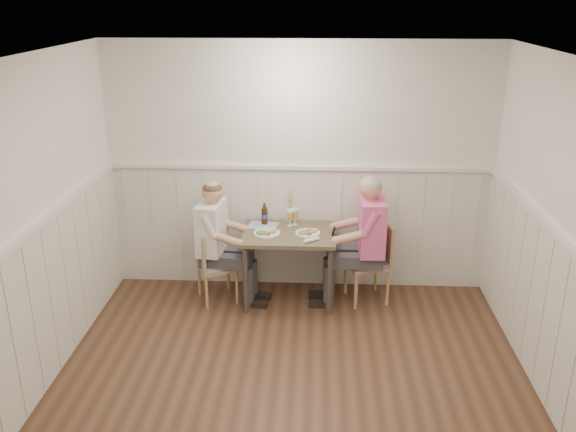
% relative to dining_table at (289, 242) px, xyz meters
% --- Properties ---
extents(ground_plane, '(4.50, 4.50, 0.00)m').
position_rel_dining_table_xyz_m(ground_plane, '(0.09, -1.84, -0.65)').
color(ground_plane, '#492D1C').
extents(room_shell, '(4.04, 4.54, 2.60)m').
position_rel_dining_table_xyz_m(room_shell, '(0.09, -1.84, 0.87)').
color(room_shell, white).
rests_on(room_shell, ground).
extents(wainscot, '(4.00, 4.49, 1.34)m').
position_rel_dining_table_xyz_m(wainscot, '(0.09, -1.15, 0.04)').
color(wainscot, white).
rests_on(wainscot, ground).
extents(dining_table, '(0.93, 0.70, 0.75)m').
position_rel_dining_table_xyz_m(dining_table, '(0.00, 0.00, 0.00)').
color(dining_table, brown).
rests_on(dining_table, ground).
extents(chair_right, '(0.49, 0.49, 0.84)m').
position_rel_dining_table_xyz_m(chair_right, '(0.85, 0.05, -0.19)').
color(chair_right, tan).
rests_on(chair_right, ground).
extents(chair_left, '(0.49, 0.49, 0.78)m').
position_rel_dining_table_xyz_m(chair_left, '(-0.78, -0.05, -0.22)').
color(chair_left, tan).
rests_on(chair_left, ground).
extents(man_in_pink, '(0.64, 0.45, 1.38)m').
position_rel_dining_table_xyz_m(man_in_pink, '(0.78, -0.04, -0.07)').
color(man_in_pink, '#3F3F47').
rests_on(man_in_pink, ground).
extents(diner_cream, '(0.64, 0.44, 1.30)m').
position_rel_dining_table_xyz_m(diner_cream, '(-0.74, -0.03, -0.10)').
color(diner_cream, '#3F3F47').
rests_on(diner_cream, ground).
extents(plate_man, '(0.25, 0.25, 0.06)m').
position_rel_dining_table_xyz_m(plate_man, '(0.18, -0.03, 0.12)').
color(plate_man, white).
rests_on(plate_man, dining_table).
extents(plate_diner, '(0.27, 0.27, 0.07)m').
position_rel_dining_table_xyz_m(plate_diner, '(-0.23, -0.06, 0.12)').
color(plate_diner, white).
rests_on(plate_diner, dining_table).
extents(beer_glass_a, '(0.07, 0.07, 0.18)m').
position_rel_dining_table_xyz_m(beer_glass_a, '(0.05, 0.22, 0.22)').
color(beer_glass_a, silver).
rests_on(beer_glass_a, dining_table).
extents(beer_glass_b, '(0.07, 0.07, 0.17)m').
position_rel_dining_table_xyz_m(beer_glass_b, '(0.00, 0.19, 0.22)').
color(beer_glass_b, silver).
rests_on(beer_glass_b, dining_table).
extents(beer_bottle, '(0.06, 0.06, 0.23)m').
position_rel_dining_table_xyz_m(beer_bottle, '(-0.26, 0.22, 0.20)').
color(beer_bottle, black).
rests_on(beer_bottle, dining_table).
extents(rolled_napkin, '(0.16, 0.13, 0.04)m').
position_rel_dining_table_xyz_m(rolled_napkin, '(0.23, -0.23, 0.12)').
color(rolled_napkin, white).
rests_on(rolled_napkin, dining_table).
extents(grass_vase, '(0.04, 0.04, 0.39)m').
position_rel_dining_table_xyz_m(grass_vase, '(-0.02, 0.31, 0.28)').
color(grass_vase, silver).
rests_on(grass_vase, dining_table).
extents(gingham_mat, '(0.33, 0.28, 0.01)m').
position_rel_dining_table_xyz_m(gingham_mat, '(-0.28, 0.17, 0.10)').
color(gingham_mat, '#5569AA').
rests_on(gingham_mat, dining_table).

